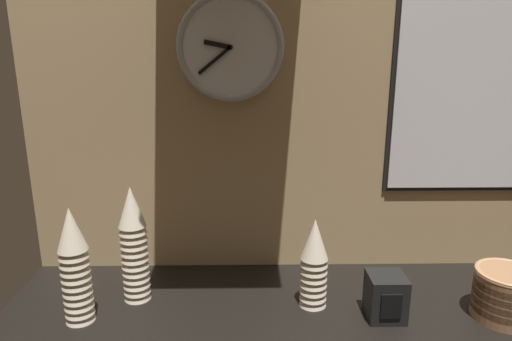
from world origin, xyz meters
TOP-DOWN VIEW (x-y plane):
  - ground_plane at (0.00, 0.00)m, footprint 1.60×0.56m
  - wall_tiled_back at (0.00, 0.27)m, footprint 1.60×0.03m
  - cup_stack_left at (-0.45, 0.05)m, footprint 0.07×0.07m
  - cup_stack_far_left at (-0.57, -0.05)m, footprint 0.07×0.07m
  - cup_stack_center_right at (0.04, 0.01)m, footprint 0.07×0.07m
  - bowl_stack_far_right at (0.53, -0.05)m, footprint 0.16×0.16m
  - wall_clock at (-0.19, 0.23)m, footprint 0.30×0.03m
  - menu_board at (0.50, 0.24)m, footprint 0.44×0.01m
  - napkin_dispenser at (0.22, -0.05)m, footprint 0.09×0.10m

SIDE VIEW (x-z plane):
  - ground_plane at x=0.00m, z-range -0.04..0.00m
  - napkin_dispenser at x=0.22m, z-range 0.00..0.12m
  - bowl_stack_far_right at x=0.53m, z-range 0.00..0.13m
  - cup_stack_center_right at x=0.04m, z-range 0.00..0.25m
  - cup_stack_far_left at x=-0.57m, z-range 0.00..0.31m
  - cup_stack_left at x=-0.45m, z-range 0.00..0.33m
  - wall_tiled_back at x=0.00m, z-range 0.00..1.05m
  - menu_board at x=0.50m, z-range 0.25..0.83m
  - wall_clock at x=-0.19m, z-range 0.53..0.83m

